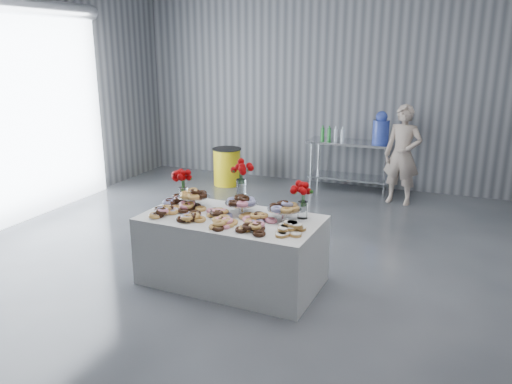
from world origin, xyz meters
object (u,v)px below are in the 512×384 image
water_jug (381,129)px  person (402,155)px  prep_table (350,157)px  trash_barrel (227,167)px  display_table (231,250)px

water_jug → person: size_ratio=0.34×
prep_table → trash_barrel: size_ratio=2.16×
display_table → person: bearing=70.1°
water_jug → trash_barrel: (-2.71, -0.48, -0.80)m
person → trash_barrel: 3.18m
water_jug → person: (0.44, -0.44, -0.33)m
person → water_jug: bearing=144.5°
display_table → water_jug: (0.91, 4.15, 0.77)m
prep_table → person: (0.94, -0.44, 0.20)m
person → trash_barrel: bearing=-169.4°
display_table → prep_table: (0.41, 4.15, 0.24)m
display_table → person: size_ratio=1.17×
prep_table → water_jug: water_jug is taller
display_table → water_jug: water_jug is taller
display_table → trash_barrel: (-1.80, 3.67, -0.03)m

